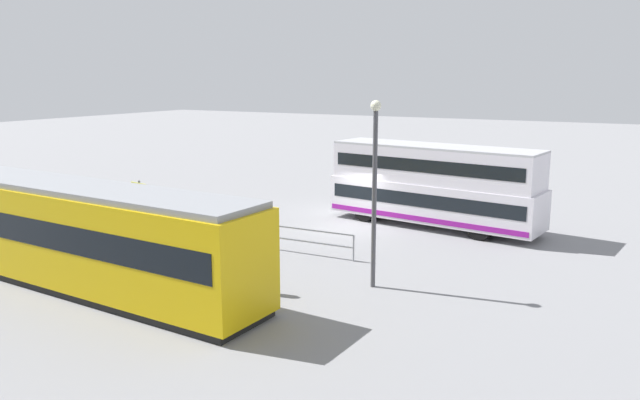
# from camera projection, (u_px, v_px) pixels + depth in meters

# --- Properties ---
(ground_plane) EXTENTS (160.00, 160.00, 0.00)m
(ground_plane) POSITION_uv_depth(u_px,v_px,m) (348.00, 227.00, 29.45)
(ground_plane) COLOR gray
(double_decker_bus) EXTENTS (10.57, 3.96, 3.94)m
(double_decker_bus) POSITION_uv_depth(u_px,v_px,m) (434.00, 186.00, 29.22)
(double_decker_bus) COLOR silver
(double_decker_bus) RESTS_ON ground
(tram_yellow) EXTENTS (15.12, 3.49, 3.56)m
(tram_yellow) POSITION_uv_depth(u_px,v_px,m) (79.00, 234.00, 20.87)
(tram_yellow) COLOR #E5B70C
(tram_yellow) RESTS_ON ground
(pedestrian_near_railing) EXTENTS (0.36, 0.33, 1.58)m
(pedestrian_near_railing) POSITION_uv_depth(u_px,v_px,m) (212.00, 227.00, 25.78)
(pedestrian_near_railing) COLOR #33384C
(pedestrian_near_railing) RESTS_ON ground
(pedestrian_crossing) EXTENTS (0.37, 0.37, 1.64)m
(pedestrian_crossing) POSITION_uv_depth(u_px,v_px,m) (260.00, 266.00, 20.29)
(pedestrian_crossing) COLOR black
(pedestrian_crossing) RESTS_ON ground
(pedestrian_railing) EXTENTS (9.64, 0.37, 1.08)m
(pedestrian_railing) POSITION_uv_depth(u_px,v_px,m) (250.00, 229.00, 25.94)
(pedestrian_railing) COLOR gray
(pedestrian_railing) RESTS_ON ground
(info_sign) EXTENTS (1.10, 0.27, 2.55)m
(info_sign) POSITION_uv_depth(u_px,v_px,m) (140.00, 198.00, 27.50)
(info_sign) COLOR slate
(info_sign) RESTS_ON ground
(street_lamp) EXTENTS (0.36, 0.36, 6.37)m
(street_lamp) POSITION_uv_depth(u_px,v_px,m) (375.00, 179.00, 20.35)
(street_lamp) COLOR #4C4C51
(street_lamp) RESTS_ON ground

